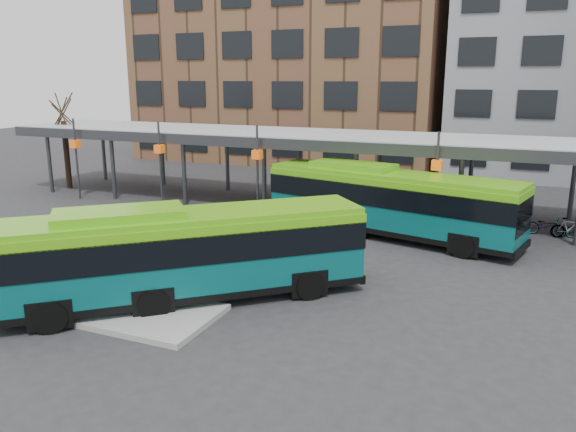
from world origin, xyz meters
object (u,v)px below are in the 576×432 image
object	(u,v)px
tree	(66,151)
pedestrian	(56,278)
bus_front	(183,252)
bus_rear	(388,200)

from	to	relation	value
tree	pedestrian	size ratio (longest dim) A/B	3.46
bus_front	pedestrian	size ratio (longest dim) A/B	6.42
bus_front	pedestrian	xyz separation A→B (m)	(-3.37, -2.10, -0.68)
tree	bus_front	size ratio (longest dim) A/B	0.54
bus_front	pedestrian	bearing A→B (deg)	170.38
bus_rear	pedestrian	bearing A→B (deg)	-108.66
bus_front	pedestrian	distance (m)	4.02
tree	pedestrian	world-z (taller)	tree
bus_front	pedestrian	world-z (taller)	bus_front
bus_rear	pedestrian	distance (m)	14.57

